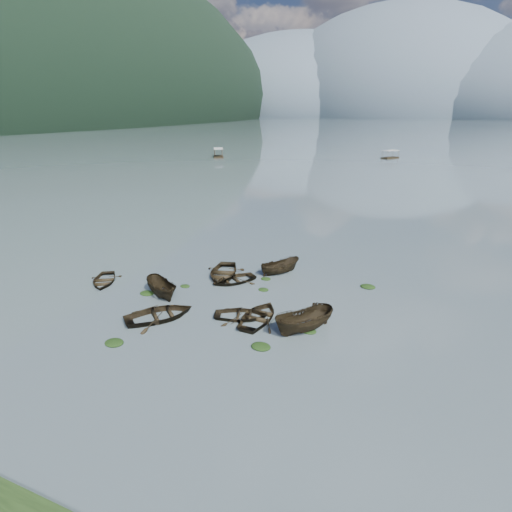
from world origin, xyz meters
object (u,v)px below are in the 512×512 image
at_px(rowboat_0, 104,283).
at_px(rowboat_3, 259,319).
at_px(pontoon_centre, 390,158).
at_px(pontoon_left, 219,157).

distance_m(rowboat_0, rowboat_3, 14.76).
bearing_deg(rowboat_0, rowboat_3, -34.36).
distance_m(rowboat_0, pontoon_centre, 107.94).
relative_size(rowboat_3, pontoon_centre, 0.74).
xyz_separation_m(rowboat_3, pontoon_centre, (-0.84, 107.84, 0.00)).
height_order(rowboat_0, pontoon_left, pontoon_left).
xyz_separation_m(rowboat_0, pontoon_centre, (13.91, 107.04, 0.00)).
bearing_deg(rowboat_3, pontoon_left, -58.48).
height_order(rowboat_3, pontoon_centre, pontoon_centre).
bearing_deg(rowboat_0, pontoon_left, 80.59).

